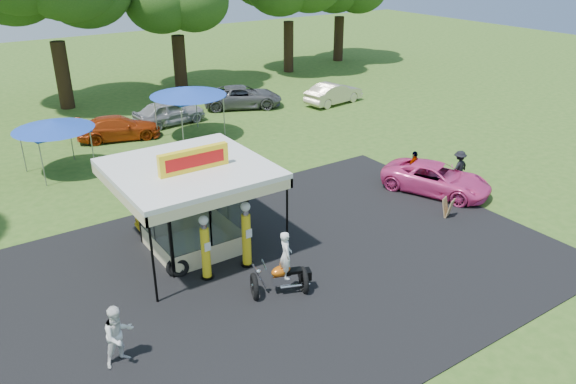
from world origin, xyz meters
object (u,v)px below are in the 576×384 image
Objects in this scene: spectator_east_a at (459,167)px; bg_car_b at (118,128)px; pink_sedan at (436,179)px; spectator_east_b at (414,167)px; bg_car_d at (243,97)px; tent_west at (53,125)px; spectator_west at (119,335)px; kiosk_car at (171,215)px; gas_station_kiosk at (192,206)px; tent_east at (188,92)px; bg_car_c at (169,112)px; gas_pump_left at (205,249)px; bg_car_e at (334,93)px; a_frame_sign at (448,208)px; motorcycle at (284,269)px; gas_pump_right at (246,236)px.

spectator_east_a is 0.35× the size of bg_car_b.
spectator_east_b reaches higher than pink_sedan.
bg_car_d is 1.39× the size of tent_west.
tent_west is at bearing -44.13° from spectator_east_b.
spectator_west is 0.47× the size of tent_west.
bg_car_d reaches higher than kiosk_car.
spectator_east_a is (1.72, 0.16, 0.13)m from pink_sedan.
gas_station_kiosk is 13.35m from tent_east.
gas_station_kiosk is 1.18× the size of bg_car_c.
bg_car_d is (-0.14, 17.68, 0.07)m from pink_sedan.
pink_sedan is at bearing 2.71° from spectator_east_a.
gas_pump_left reaches higher than kiosk_car.
bg_car_b is at bearing 98.62° from pink_sedan.
bg_car_e is (17.86, 15.45, -0.42)m from gas_pump_left.
gas_station_kiosk reaches higher than bg_car_c.
bg_car_c is at bearing -23.12° from kiosk_car.
a_frame_sign is 19.42m from bg_car_c.
motorcycle is 0.50× the size of bg_car_b.
bg_car_b is at bearing 81.34° from gas_pump_left.
a_frame_sign is 0.19× the size of tent_east.
bg_car_e is at bearing -118.87° from spectator_east_b.
motorcycle reaches higher than bg_car_c.
spectator_west is (-16.03, -3.09, 0.23)m from pink_sedan.
tent_east is at bearing 66.76° from gas_pump_left.
tent_west reaches higher than gas_pump_left.
motorcycle is 23.93m from bg_car_e.
tent_east is at bearing 149.84° from bg_car_d.
pink_sedan is 1.12× the size of tent_east.
gas_pump_left is 12.16m from pink_sedan.
kiosk_car is 20.55m from bg_car_e.
spectator_east_b is at bearing -153.98° from bg_car_d.
spectator_east_a reaches higher than kiosk_car.
spectator_west is 16.69m from spectator_east_b.
spectator_east_b reaches higher than a_frame_sign.
pink_sedan is (11.58, -3.77, 0.21)m from kiosk_car.
gas_pump_right is 0.53× the size of bg_car_b.
pink_sedan is at bearing 82.93° from spectator_east_b.
bg_car_c is at bearing 52.99° from spectator_west.
gas_station_kiosk is 2.56m from kiosk_car.
gas_pump_right is at bearing -75.92° from tent_west.
spectator_east_a is (3.27, 2.23, 0.39)m from a_frame_sign.
tent_west reaches higher than spectator_west.
tent_east is (4.55, 14.32, 1.57)m from gas_pump_right.
spectator_east_b reaches higher than bg_car_c.
spectator_west is at bearing 148.85° from bg_car_c.
motorcycle is at bearing -104.96° from tent_east.
spectator_east_a is 0.36× the size of bg_car_e.
bg_car_d is 7.40m from tent_east.
motorcycle is 5.62m from spectator_west.
bg_car_c is at bearing 29.47° from tent_west.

